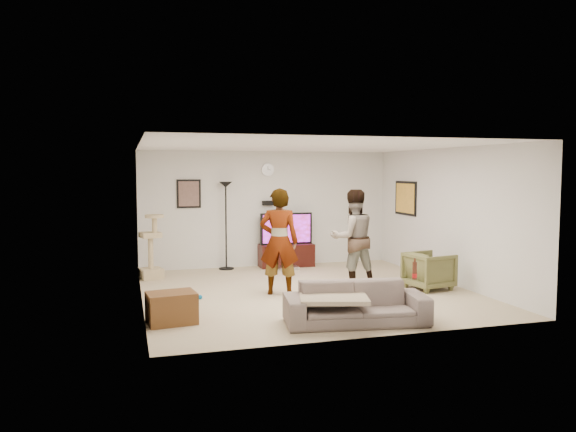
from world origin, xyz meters
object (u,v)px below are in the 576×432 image
object	(u,v)px
side_table	(172,308)
sofa	(356,303)
tv	(286,229)
person_left	(279,241)
armchair	(429,271)
cat_tree	(151,247)
floor_lamp	(226,226)
beer_bottle	(415,271)
person_right	(353,238)
tv_stand	(286,255)

from	to	relation	value
side_table	sofa	bearing A→B (deg)	-16.81
tv	person_left	size ratio (longest dim) A/B	0.64
tv	armchair	xyz separation A→B (m)	(1.78, -2.92, -0.50)
cat_tree	side_table	size ratio (longest dim) A/B	1.95
floor_lamp	armchair	world-z (taller)	floor_lamp
tv	armchair	world-z (taller)	tv
tv	beer_bottle	xyz separation A→B (m)	(0.54, -4.62, -0.14)
person_right	sofa	xyz separation A→B (m)	(-0.94, -2.34, -0.59)
side_table	beer_bottle	bearing A→B (deg)	-12.46
floor_lamp	person_right	xyz separation A→B (m)	(1.90, -2.33, -0.05)
tv_stand	tv	world-z (taller)	tv
floor_lamp	cat_tree	xyz separation A→B (m)	(-1.58, -0.62, -0.30)
armchair	sofa	bearing A→B (deg)	118.48
tv	side_table	distance (m)	4.81
cat_tree	beer_bottle	bearing A→B (deg)	-49.76
floor_lamp	beer_bottle	distance (m)	5.03
person_left	cat_tree	bearing A→B (deg)	-25.48
person_left	sofa	size ratio (longest dim) A/B	0.93
tv	person_right	world-z (taller)	person_right
person_right	sofa	world-z (taller)	person_right
tv	beer_bottle	bearing A→B (deg)	-83.39
floor_lamp	person_right	world-z (taller)	floor_lamp
sofa	armchair	size ratio (longest dim) A/B	2.68
floor_lamp	side_table	size ratio (longest dim) A/B	2.87
tv_stand	person_right	xyz separation A→B (m)	(0.59, -2.29, 0.63)
cat_tree	person_left	world-z (taller)	person_left
person_left	armchair	size ratio (longest dim) A/B	2.49
tv	floor_lamp	distance (m)	1.31
beer_bottle	cat_tree	bearing A→B (deg)	130.24
tv_stand	cat_tree	size ratio (longest dim) A/B	0.94
tv	sofa	xyz separation A→B (m)	(-0.35, -4.62, -0.55)
beer_bottle	side_table	xyz separation A→B (m)	(-3.29, 0.73, -0.47)
floor_lamp	sofa	bearing A→B (deg)	-78.40
floor_lamp	person_left	distance (m)	2.65
person_left	person_right	distance (m)	1.49
person_left	beer_bottle	distance (m)	2.50
tv	side_table	size ratio (longest dim) A/B	1.79
tv	beer_bottle	distance (m)	4.66
cat_tree	armchair	world-z (taller)	cat_tree
person_left	side_table	xyz separation A→B (m)	(-1.89, -1.33, -0.68)
person_right	beer_bottle	world-z (taller)	person_right
tv_stand	floor_lamp	xyz separation A→B (m)	(-1.31, 0.04, 0.68)
tv	sofa	world-z (taller)	tv
tv	person_left	distance (m)	2.71
tv_stand	beer_bottle	xyz separation A→B (m)	(0.54, -4.62, 0.44)
tv_stand	sofa	xyz separation A→B (m)	(-0.35, -4.62, 0.04)
tv_stand	tv	bearing A→B (deg)	0.00
armchair	person_left	bearing A→B (deg)	72.23
tv	armchair	bearing A→B (deg)	-58.63
person_right	sofa	bearing A→B (deg)	67.65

